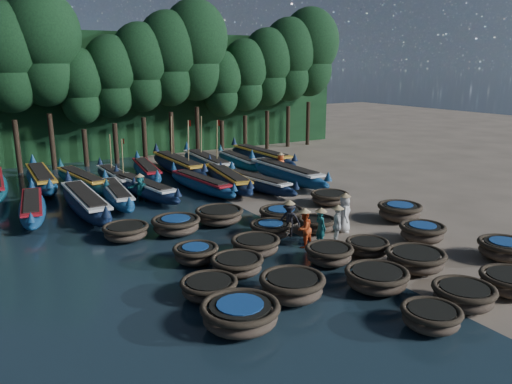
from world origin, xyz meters
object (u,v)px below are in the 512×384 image
long_boat_3 (116,194)px  long_boat_10 (41,179)px  coracle_8 (416,260)px  long_boat_2 (85,202)px  fisherman_2 (304,228)px  coracle_7 (377,278)px  long_boat_11 (82,180)px  coracle_13 (367,247)px  long_boat_4 (145,188)px  coracle_23 (282,215)px  long_boat_5 (201,184)px  coracle_20 (126,231)px  long_boat_14 (178,165)px  long_boat_6 (228,179)px  long_boat_17 (262,156)px  coracle_17 (271,229)px  coracle_21 (176,225)px  coracle_5 (240,314)px  coracle_15 (196,253)px  fisherman_1 (321,225)px  coracle_16 (256,245)px  coracle_24 (330,198)px  coracle_10 (209,288)px  fisherman_5 (140,188)px  coracle_4 (511,282)px  long_boat_7 (255,182)px  coracle_22 (219,215)px  coracle_6 (292,286)px  fisherman_6 (281,164)px  coracle_11 (237,265)px  coracle_14 (422,232)px  long_boat_1 (32,207)px  fisherman_3 (289,218)px  coracle_12 (329,254)px  long_boat_16 (239,161)px  coracle_9 (505,249)px  long_boat_8 (286,173)px  coracle_2 (431,317)px  coracle_19 (400,211)px  coracle_18 (317,224)px

long_boat_3 → long_boat_10: long_boat_10 is taller
coracle_8 → long_boat_3: 16.60m
long_boat_2 → fisherman_2: fisherman_2 is taller
coracle_7 → long_boat_11: (-5.36, 19.99, 0.11)m
coracle_13 → long_boat_4: bearing=109.0°
coracle_23 → long_boat_5: size_ratio=0.35×
coracle_20 → long_boat_14: (7.28, 11.78, 0.23)m
long_boat_6 → long_boat_17: (5.81, 5.43, 0.05)m
coracle_17 → coracle_21: (-3.42, 2.57, 0.05)m
coracle_5 → long_boat_3: size_ratio=0.32×
coracle_15 → fisherman_1: (5.32, -0.93, 0.50)m
coracle_16 → coracle_24: size_ratio=0.81×
coracle_10 → fisherman_2: (5.48, 2.23, 0.49)m
long_boat_2 → fisherman_1: (7.42, -10.03, 0.31)m
coracle_13 → coracle_17: (-2.15, 3.83, 0.03)m
fisherman_5 → coracle_5: bearing=-60.2°
coracle_10 → coracle_15: 3.07m
coracle_17 → coracle_20: bearing=152.0°
coracle_4 → long_boat_7: long_boat_7 is taller
coracle_7 → coracle_22: bearing=97.9°
coracle_23 → long_boat_7: 6.65m
coracle_6 → fisherman_1: size_ratio=1.22×
long_boat_6 → fisherman_6: 4.64m
coracle_5 → coracle_20: bearing=93.7°
coracle_11 → long_boat_14: long_boat_14 is taller
coracle_22 → coracle_10: bearing=-119.3°
long_boat_3 → fisherman_5: bearing=-14.2°
coracle_14 → long_boat_3: 16.20m
coracle_16 → long_boat_1: bearing=124.0°
long_boat_7 → fisherman_3: bearing=-119.8°
fisherman_1 → long_boat_1: bearing=41.5°
long_boat_10 → long_boat_11: long_boat_10 is taller
coracle_7 → coracle_14: bearing=26.0°
coracle_12 → long_boat_16: size_ratio=0.26×
long_boat_6 → long_boat_14: 5.60m
coracle_9 → long_boat_8: 15.52m
coracle_2 → long_boat_1: long_boat_1 is taller
coracle_9 → coracle_4: bearing=-143.5°
coracle_21 → long_boat_17: 17.03m
long_boat_3 → long_boat_14: (5.93, 5.52, 0.12)m
long_boat_1 → long_boat_8: 15.28m
long_boat_14 → fisherman_6: (5.59, -4.62, 0.25)m
coracle_19 → long_boat_5: bearing=119.7°
coracle_17 → fisherman_2: (0.56, -1.72, 0.46)m
coracle_18 → fisherman_2: (-1.62, -1.22, 0.47)m
long_boat_6 → fisherman_6: bearing=20.4°
coracle_24 → fisherman_5: 10.51m
long_boat_11 → fisherman_3: fisherman_3 is taller
coracle_16 → coracle_13: bearing=-31.5°
coracle_2 → fisherman_1: 7.31m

